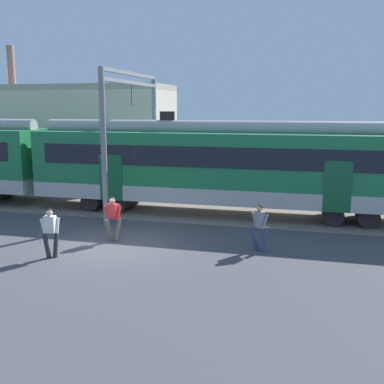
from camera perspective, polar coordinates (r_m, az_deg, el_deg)
name	(u,v)px	position (r m, az deg, el deg)	size (l,w,h in m)	color
ground_plane	(113,246)	(16.51, -9.96, -6.78)	(160.00, 160.00, 0.00)	#424247
track_bed	(19,202)	(25.48, -21.16, -1.14)	(80.00, 4.40, 0.01)	slate
pedestrian_white	(50,229)	(15.51, -17.54, -4.56)	(0.54, 0.66, 1.67)	#28282D
pedestrian_red	(113,215)	(16.92, -9.95, -2.87)	(0.61, 0.61, 1.67)	#6B6051
pedestrian_grey	(260,224)	(15.64, 8.59, -4.05)	(0.71, 0.48, 1.67)	navy
catenary_gantry	(132,120)	(21.82, -7.62, 9.03)	(0.24, 6.64, 6.53)	gray
background_building	(69,132)	(33.03, -15.34, 7.37)	(14.38, 5.00, 9.20)	beige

